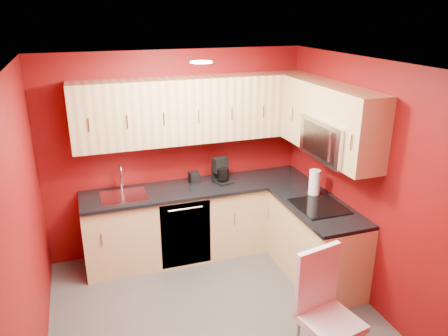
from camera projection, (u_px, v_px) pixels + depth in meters
floor at (214, 312)px, 4.49m from camera, size 3.20×3.20×0.00m
ceiling at (211, 64)px, 3.63m from camera, size 3.20×3.20×0.00m
wall_back at (176, 154)px, 5.39m from camera, size 3.20×0.00×3.20m
wall_front at (285, 296)px, 2.72m from camera, size 3.20×0.00×3.20m
wall_left at (26, 228)px, 3.57m from camera, size 0.00×3.00×3.00m
wall_right at (359, 181)px, 4.54m from camera, size 0.00×3.00×3.00m
base_cabinets_back at (200, 221)px, 5.46m from camera, size 2.80×0.60×0.87m
base_cabinets_right at (316, 243)px, 4.95m from camera, size 0.60×1.30×0.87m
countertop_back at (199, 188)px, 5.29m from camera, size 2.80×0.63×0.04m
countertop_right at (318, 207)px, 4.78m from camera, size 0.63×1.27×0.04m
upper_cabinets_back at (194, 110)px, 5.10m from camera, size 2.80×0.35×0.75m
upper_cabinets_right at (327, 113)px, 4.66m from camera, size 0.35×1.55×0.75m
microwave at (335, 139)px, 4.52m from camera, size 0.42×0.76×0.42m
cooktop at (320, 206)px, 4.74m from camera, size 0.50×0.55×0.01m
sink at (123, 193)px, 5.02m from camera, size 0.52×0.42×0.35m
dishwasher_front at (186, 235)px, 5.13m from camera, size 0.60×0.02×0.82m
downlight at (201, 62)px, 3.90m from camera, size 0.20×0.20×0.01m
coffee_maker at (223, 171)px, 5.34m from camera, size 0.24×0.29×0.31m
napkin_holder at (194, 177)px, 5.39m from camera, size 0.13×0.13×0.13m
paper_towel at (315, 183)px, 4.99m from camera, size 0.22×0.22×0.30m
dining_chair at (331, 316)px, 3.61m from camera, size 0.52×0.54×1.08m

